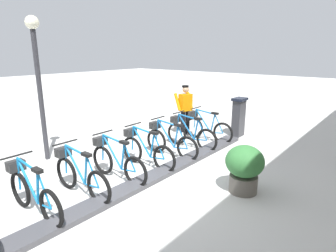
{
  "coord_description": "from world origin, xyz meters",
  "views": [
    {
      "loc": [
        -3.93,
        3.93,
        2.74
      ],
      "look_at": [
        0.5,
        -1.44,
        0.9
      ],
      "focal_mm": 30.26,
      "sensor_mm": 36.0,
      "label": 1
    }
  ],
  "objects": [
    {
      "name": "bike_docked_4",
      "position": [
        0.62,
        0.2,
        0.43
      ],
      "size": [
        1.72,
        0.54,
        1.02
      ],
      "color": "black",
      "rests_on": "ground"
    },
    {
      "name": "bike_docked_2",
      "position": [
        0.62,
        -1.64,
        0.43
      ],
      "size": [
        1.72,
        0.54,
        1.02
      ],
      "color": "black",
      "rests_on": "ground"
    },
    {
      "name": "bike_docked_5",
      "position": [
        0.62,
        1.12,
        0.43
      ],
      "size": [
        1.72,
        0.54,
        1.02
      ],
      "color": "black",
      "rests_on": "ground"
    },
    {
      "name": "dock_rail_base",
      "position": [
        0.0,
        0.0,
        0.05
      ],
      "size": [
        0.44,
        8.17,
        0.1
      ],
      "primitive_type": "cube",
      "color": "#47474C",
      "rests_on": "ground"
    },
    {
      "name": "payment_kiosk",
      "position": [
        0.05,
        -4.56,
        0.67
      ],
      "size": [
        0.36,
        0.52,
        1.28
      ],
      "color": "#38383D",
      "rests_on": "ground"
    },
    {
      "name": "ground_plane",
      "position": [
        0.0,
        0.0,
        0.0
      ],
      "size": [
        60.0,
        60.0,
        0.0
      ],
      "primitive_type": "plane",
      "color": "silver"
    },
    {
      "name": "bike_docked_3",
      "position": [
        0.62,
        -0.72,
        0.43
      ],
      "size": [
        1.72,
        0.54,
        1.02
      ],
      "color": "black",
      "rests_on": "ground"
    },
    {
      "name": "lamp_post",
      "position": [
        2.96,
        0.56,
        2.36
      ],
      "size": [
        0.32,
        0.32,
        3.55
      ],
      "color": "#2D2D33",
      "rests_on": "ground"
    },
    {
      "name": "planter_bush",
      "position": [
        -1.79,
        -1.03,
        0.54
      ],
      "size": [
        0.76,
        0.76,
        0.97
      ],
      "color": "#59544C",
      "rests_on": "ground"
    },
    {
      "name": "bike_docked_1",
      "position": [
        0.62,
        -2.56,
        0.43
      ],
      "size": [
        1.72,
        0.54,
        1.02
      ],
      "color": "black",
      "rests_on": "ground"
    },
    {
      "name": "worker_near_rack",
      "position": [
        1.54,
        -3.6,
        0.91
      ],
      "size": [
        0.56,
        0.68,
        1.66
      ],
      "color": "white",
      "rests_on": "ground"
    },
    {
      "name": "bike_docked_6",
      "position": [
        0.62,
        2.04,
        0.43
      ],
      "size": [
        1.72,
        0.54,
        1.02
      ],
      "color": "black",
      "rests_on": "ground"
    },
    {
      "name": "bike_docked_0",
      "position": [
        0.62,
        -3.48,
        0.43
      ],
      "size": [
        1.72,
        0.54,
        1.02
      ],
      "color": "black",
      "rests_on": "ground"
    }
  ]
}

